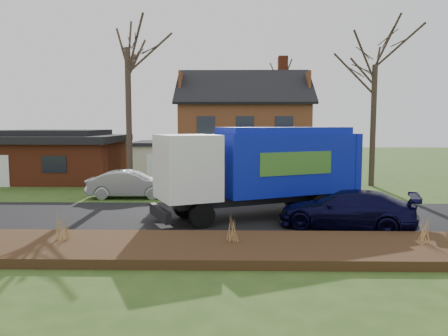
{
  "coord_description": "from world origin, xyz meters",
  "views": [
    {
      "loc": [
        1.22,
        -18.97,
        4.1
      ],
      "look_at": [
        0.77,
        2.5,
        1.95
      ],
      "focal_mm": 35.0,
      "sensor_mm": 36.0,
      "label": 1
    }
  ],
  "objects": [
    {
      "name": "ranch_house",
      "position": [
        -12.0,
        13.0,
        1.81
      ],
      "size": [
        9.8,
        8.2,
        3.7
      ],
      "color": "maroon",
      "rests_on": "ground"
    },
    {
      "name": "tree_front_east",
      "position": [
        10.52,
        10.33,
        9.29
      ],
      "size": [
        4.12,
        4.12,
        11.43
      ],
      "color": "#392D22",
      "rests_on": "ground"
    },
    {
      "name": "tree_back",
      "position": [
        5.68,
        20.95,
        8.93
      ],
      "size": [
        3.38,
        3.38,
        10.72
      ],
      "color": "#3B3223",
      "rests_on": "ground"
    },
    {
      "name": "grass_clump_mid",
      "position": [
        1.21,
        -5.07,
        0.74
      ],
      "size": [
        0.32,
        0.26,
        0.88
      ],
      "color": "#AB7E4B",
      "rests_on": "mulch_verge"
    },
    {
      "name": "road",
      "position": [
        0.0,
        0.0,
        0.01
      ],
      "size": [
        80.0,
        7.0,
        0.02
      ],
      "primitive_type": "cube",
      "color": "black",
      "rests_on": "ground"
    },
    {
      "name": "grass_clump_west",
      "position": [
        -4.44,
        -4.95,
        0.79
      ],
      "size": [
        0.37,
        0.3,
        0.97
      ],
      "color": "#A07C46",
      "rests_on": "mulch_verge"
    },
    {
      "name": "garbage_truck",
      "position": [
        2.64,
        0.31,
        2.29
      ],
      "size": [
        9.47,
        6.13,
        3.98
      ],
      "rotation": [
        0.0,
        0.0,
        0.43
      ],
      "color": "black",
      "rests_on": "ground"
    },
    {
      "name": "silver_sedan",
      "position": [
        -4.54,
        5.1,
        0.77
      ],
      "size": [
        4.74,
        1.84,
        1.54
      ],
      "primitive_type": "imported",
      "rotation": [
        0.0,
        0.0,
        1.62
      ],
      "color": "#9EA2A6",
      "rests_on": "ground"
    },
    {
      "name": "tree_front_west",
      "position": [
        -5.28,
        8.21,
        10.08
      ],
      "size": [
        4.12,
        4.12,
        12.24
      ],
      "color": "#3E2F25",
      "rests_on": "ground"
    },
    {
      "name": "navy_wagon",
      "position": [
        5.69,
        -1.96,
        0.76
      ],
      "size": [
        5.67,
        3.61,
        1.53
      ],
      "primitive_type": "imported",
      "rotation": [
        0.0,
        0.0,
        -1.87
      ],
      "color": "black",
      "rests_on": "ground"
    },
    {
      "name": "mulch_verge",
      "position": [
        0.0,
        -5.3,
        0.15
      ],
      "size": [
        80.0,
        3.5,
        0.3
      ],
      "primitive_type": "cube",
      "color": "#2F200F",
      "rests_on": "ground"
    },
    {
      "name": "grass_clump_east",
      "position": [
        7.39,
        -5.1,
        0.73
      ],
      "size": [
        0.34,
        0.28,
        0.85
      ],
      "color": "tan",
      "rests_on": "mulch_verge"
    },
    {
      "name": "main_house",
      "position": [
        1.49,
        13.91,
        4.03
      ],
      "size": [
        12.95,
        8.95,
        9.26
      ],
      "color": "beige",
      "rests_on": "ground"
    },
    {
      "name": "ground",
      "position": [
        0.0,
        0.0,
        0.0
      ],
      "size": [
        120.0,
        120.0,
        0.0
      ],
      "primitive_type": "plane",
      "color": "#2D4C19",
      "rests_on": "ground"
    }
  ]
}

